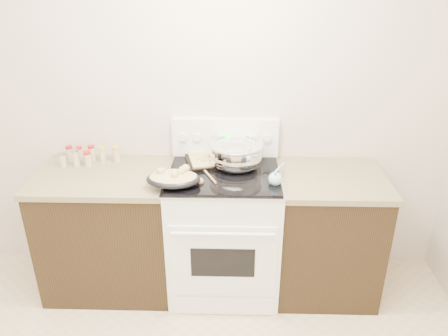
{
  "coord_description": "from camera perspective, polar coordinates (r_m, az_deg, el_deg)",
  "views": [
    {
      "loc": [
        0.42,
        -1.22,
        2.23
      ],
      "look_at": [
        0.35,
        1.37,
        1.0
      ],
      "focal_mm": 35.0,
      "sensor_mm": 36.0,
      "label": 1
    }
  ],
  "objects": [
    {
      "name": "baking_sheet",
      "position": [
        3.09,
        -0.97,
        1.15
      ],
      "size": [
        0.48,
        0.39,
        0.06
      ],
      "color": "black",
      "rests_on": "kitchen_range"
    },
    {
      "name": "room_shell",
      "position": [
        1.4,
        -16.15,
        2.25
      ],
      "size": [
        4.1,
        3.6,
        2.75
      ],
      "color": "beige",
      "rests_on": "ground"
    },
    {
      "name": "kitchen_range",
      "position": [
        3.17,
        0.03,
        -7.95
      ],
      "size": [
        0.78,
        0.73,
        1.22
      ],
      "color": "white",
      "rests_on": "ground"
    },
    {
      "name": "counter_left",
      "position": [
        3.31,
        -14.62,
        -7.83
      ],
      "size": [
        0.93,
        0.67,
        0.92
      ],
      "color": "black",
      "rests_on": "ground"
    },
    {
      "name": "blue_ladle",
      "position": [
        2.8,
        6.77,
        -1.28
      ],
      "size": [
        0.13,
        0.29,
        0.11
      ],
      "color": "#97D7E2",
      "rests_on": "kitchen_range"
    },
    {
      "name": "spice_jars",
      "position": [
        3.26,
        -17.57,
        1.56
      ],
      "size": [
        0.4,
        0.15,
        0.13
      ],
      "color": "#BFB28C",
      "rests_on": "counter_left"
    },
    {
      "name": "wooden_spoon",
      "position": [
        2.83,
        -2.7,
        -1.42
      ],
      "size": [
        0.13,
        0.24,
        0.04
      ],
      "color": "tan",
      "rests_on": "kitchen_range"
    },
    {
      "name": "roasting_pan",
      "position": [
        2.78,
        -6.63,
        -1.29
      ],
      "size": [
        0.35,
        0.25,
        0.12
      ],
      "color": "black",
      "rests_on": "kitchen_range"
    },
    {
      "name": "mixing_bowl",
      "position": [
        3.0,
        1.6,
        1.71
      ],
      "size": [
        0.48,
        0.48,
        0.22
      ],
      "color": "silver",
      "rests_on": "kitchen_range"
    },
    {
      "name": "counter_right",
      "position": [
        3.25,
        13.13,
        -8.3
      ],
      "size": [
        0.73,
        0.67,
        0.92
      ],
      "color": "black",
      "rests_on": "ground"
    }
  ]
}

